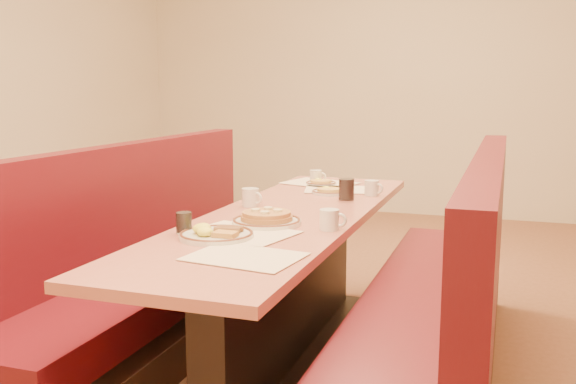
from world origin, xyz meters
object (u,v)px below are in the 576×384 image
(booth_left, at_px, (153,278))
(coffee_mug_d, at_px, (316,176))
(soda_tumbler_mid, at_px, (346,189))
(diner_table, at_px, (287,290))
(booth_right, at_px, (444,310))
(coffee_mug_c, at_px, (372,188))
(pancake_plate, at_px, (267,219))
(coffee_mug_a, at_px, (330,219))
(coffee_mug_b, at_px, (251,197))
(soda_tumbler_near, at_px, (184,223))
(eggs_plate, at_px, (215,234))

(booth_left, height_order, coffee_mug_d, booth_left)
(soda_tumbler_mid, bearing_deg, diner_table, -110.83)
(booth_right, bearing_deg, booth_left, 180.00)
(booth_right, bearing_deg, coffee_mug_c, 126.18)
(diner_table, xyz_separation_m, pancake_plate, (-0.00, -0.26, 0.40))
(coffee_mug_c, relative_size, coffee_mug_d, 1.03)
(booth_right, distance_m, coffee_mug_a, 0.68)
(coffee_mug_c, xyz_separation_m, soda_tumbler_mid, (-0.10, -0.18, 0.01))
(soda_tumbler_mid, bearing_deg, pancake_plate, -103.89)
(booth_left, bearing_deg, coffee_mug_c, 32.01)
(coffee_mug_a, bearing_deg, soda_tumbler_mid, 93.74)
(soda_tumbler_mid, bearing_deg, coffee_mug_b, -140.04)
(coffee_mug_b, bearing_deg, booth_left, -147.41)
(booth_left, height_order, coffee_mug_a, booth_left)
(booth_left, distance_m, coffee_mug_d, 1.22)
(diner_table, relative_size, booth_left, 1.00)
(booth_left, height_order, coffee_mug_c, booth_left)
(soda_tumbler_near, bearing_deg, soda_tumbler_mid, 66.41)
(booth_right, relative_size, pancake_plate, 8.37)
(coffee_mug_b, xyz_separation_m, soda_tumbler_near, (-0.03, -0.64, -0.00))
(booth_right, bearing_deg, pancake_plate, -160.59)
(pancake_plate, bearing_deg, eggs_plate, -107.88)
(booth_left, relative_size, eggs_plate, 8.52)
(coffee_mug_d, relative_size, soda_tumbler_mid, 0.94)
(coffee_mug_b, xyz_separation_m, coffee_mug_c, (0.50, 0.51, -0.00))
(coffee_mug_d, xyz_separation_m, soda_tumbler_mid, (0.32, -0.52, 0.01))
(booth_right, height_order, coffee_mug_b, booth_right)
(coffee_mug_b, bearing_deg, eggs_plate, -59.52)
(diner_table, relative_size, coffee_mug_a, 21.83)
(booth_left, distance_m, coffee_mug_a, 1.14)
(coffee_mug_c, height_order, soda_tumbler_mid, soda_tumbler_mid)
(soda_tumbler_mid, bearing_deg, coffee_mug_d, 121.55)
(booth_left, relative_size, pancake_plate, 8.37)
(diner_table, bearing_deg, eggs_plate, -100.26)
(coffee_mug_a, bearing_deg, diner_table, 130.85)
(pancake_plate, distance_m, coffee_mug_c, 0.93)
(coffee_mug_d, bearing_deg, eggs_plate, -88.78)
(booth_left, bearing_deg, pancake_plate, -19.60)
(booth_left, height_order, eggs_plate, booth_left)
(coffee_mug_a, bearing_deg, eggs_plate, -148.15)
(booth_left, distance_m, soda_tumbler_mid, 1.10)
(booth_right, relative_size, coffee_mug_b, 21.51)
(coffee_mug_b, distance_m, soda_tumbler_mid, 0.53)
(soda_tumbler_near, bearing_deg, coffee_mug_c, 65.44)
(booth_right, relative_size, coffee_mug_c, 23.15)
(coffee_mug_b, bearing_deg, soda_tumbler_near, -72.58)
(diner_table, xyz_separation_m, soda_tumbler_near, (-0.26, -0.53, 0.42))
(diner_table, height_order, soda_tumbler_near, soda_tumbler_near)
(diner_table, bearing_deg, soda_tumbler_mid, 69.17)
(diner_table, relative_size, coffee_mug_b, 21.51)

